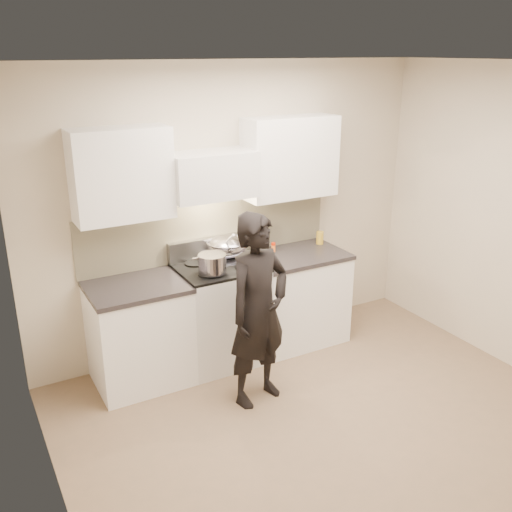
{
  "coord_description": "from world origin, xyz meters",
  "views": [
    {
      "loc": [
        -2.33,
        -2.92,
        2.78
      ],
      "look_at": [
        -0.13,
        1.05,
        1.13
      ],
      "focal_mm": 40.0,
      "sensor_mm": 36.0,
      "label": 1
    }
  ],
  "objects_px": {
    "counter_right": "(296,297)",
    "wok": "(226,246)",
    "utensil_crock": "(258,241)",
    "person": "(258,310)",
    "stove": "(221,313)"
  },
  "relations": [
    {
      "from": "counter_right",
      "to": "wok",
      "type": "distance_m",
      "value": 0.93
    },
    {
      "from": "utensil_crock",
      "to": "person",
      "type": "xyz_separation_m",
      "value": [
        -0.53,
        -0.96,
        -0.21
      ]
    },
    {
      "from": "stove",
      "to": "person",
      "type": "bearing_deg",
      "value": -90.79
    },
    {
      "from": "counter_right",
      "to": "person",
      "type": "distance_m",
      "value": 1.17
    },
    {
      "from": "stove",
      "to": "wok",
      "type": "distance_m",
      "value": 0.62
    },
    {
      "from": "wok",
      "to": "utensil_crock",
      "type": "distance_m",
      "value": 0.39
    },
    {
      "from": "utensil_crock",
      "to": "stove",
      "type": "bearing_deg",
      "value": -156.23
    },
    {
      "from": "wok",
      "to": "utensil_crock",
      "type": "relative_size",
      "value": 1.43
    },
    {
      "from": "utensil_crock",
      "to": "person",
      "type": "distance_m",
      "value": 1.12
    },
    {
      "from": "stove",
      "to": "utensil_crock",
      "type": "relative_size",
      "value": 2.85
    },
    {
      "from": "stove",
      "to": "wok",
      "type": "relative_size",
      "value": 2.0
    },
    {
      "from": "counter_right",
      "to": "utensil_crock",
      "type": "xyz_separation_m",
      "value": [
        -0.31,
        0.23,
        0.56
      ]
    },
    {
      "from": "stove",
      "to": "counter_right",
      "type": "xyz_separation_m",
      "value": [
        0.83,
        0.0,
        -0.01
      ]
    },
    {
      "from": "person",
      "to": "wok",
      "type": "bearing_deg",
      "value": 66.12
    },
    {
      "from": "stove",
      "to": "person",
      "type": "distance_m",
      "value": 0.81
    }
  ]
}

